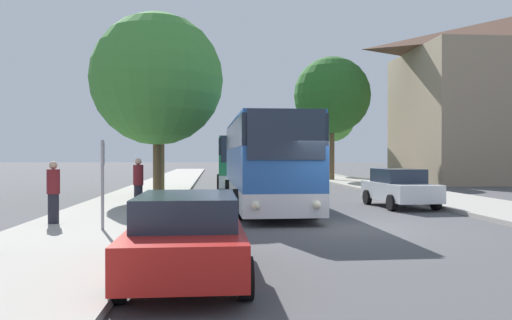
% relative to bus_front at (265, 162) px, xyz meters
% --- Properties ---
extents(ground_plane, '(300.00, 300.00, 0.00)m').
position_rel_bus_front_xyz_m(ground_plane, '(1.65, -5.08, -1.83)').
color(ground_plane, '#4C4C4F').
rests_on(ground_plane, ground).
extents(sidewalk_left, '(4.00, 120.00, 0.15)m').
position_rel_bus_front_xyz_m(sidewalk_left, '(-5.35, -5.08, -1.75)').
color(sidewalk_left, '#A39E93').
rests_on(sidewalk_left, ground_plane).
extents(bus_front, '(2.93, 10.49, 3.43)m').
position_rel_bus_front_xyz_m(bus_front, '(0.00, 0.00, 0.00)').
color(bus_front, silver).
rests_on(bus_front, ground_plane).
extents(bus_middle, '(3.04, 12.00, 3.18)m').
position_rel_bus_front_xyz_m(bus_middle, '(-0.28, 13.83, -0.12)').
color(bus_middle, silver).
rests_on(bus_middle, ground_plane).
extents(parked_car_left_curb, '(2.01, 4.62, 1.42)m').
position_rel_bus_front_xyz_m(parked_car_left_curb, '(-2.41, -10.69, -1.08)').
color(parked_car_left_curb, red).
rests_on(parked_car_left_curb, ground_plane).
extents(parked_car_right_near, '(2.13, 4.16, 1.54)m').
position_rel_bus_front_xyz_m(parked_car_right_near, '(5.46, 0.29, -1.03)').
color(parked_car_right_near, silver).
rests_on(parked_car_right_near, ground_plane).
extents(bus_stop_sign, '(0.08, 0.45, 2.33)m').
position_rel_bus_front_xyz_m(bus_stop_sign, '(-4.85, -5.96, -0.22)').
color(bus_stop_sign, gray).
rests_on(bus_stop_sign, sidewalk_left).
extents(pedestrian_waiting_near, '(0.36, 0.36, 1.83)m').
position_rel_bus_front_xyz_m(pedestrian_waiting_near, '(-4.66, -1.13, -0.75)').
color(pedestrian_waiting_near, '#23232D').
rests_on(pedestrian_waiting_near, sidewalk_left).
extents(pedestrian_waiting_far, '(0.36, 0.36, 1.76)m').
position_rel_bus_front_xyz_m(pedestrian_waiting_far, '(-6.50, -4.63, -0.78)').
color(pedestrian_waiting_far, '#23232D').
rests_on(pedestrian_waiting_far, sidewalk_left).
extents(tree_left_near, '(4.52, 4.52, 8.41)m').
position_rel_bus_front_xyz_m(tree_left_near, '(-4.88, 8.60, 4.44)').
color(tree_left_near, brown).
rests_on(tree_left_near, sidewalk_left).
extents(tree_left_far, '(6.22, 6.22, 8.64)m').
position_rel_bus_front_xyz_m(tree_left_far, '(-4.64, 4.69, 3.85)').
color(tree_left_far, brown).
rests_on(tree_left_far, sidewalk_left).
extents(tree_right_near, '(4.51, 4.51, 7.82)m').
position_rel_bus_front_xyz_m(tree_right_near, '(9.54, 28.86, 3.86)').
color(tree_right_near, '#513D23').
rests_on(tree_right_near, sidewalk_right).
extents(tree_right_mid, '(6.18, 6.18, 9.90)m').
position_rel_bus_front_xyz_m(tree_right_mid, '(7.55, 20.44, 5.12)').
color(tree_right_mid, brown).
rests_on(tree_right_mid, sidewalk_right).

